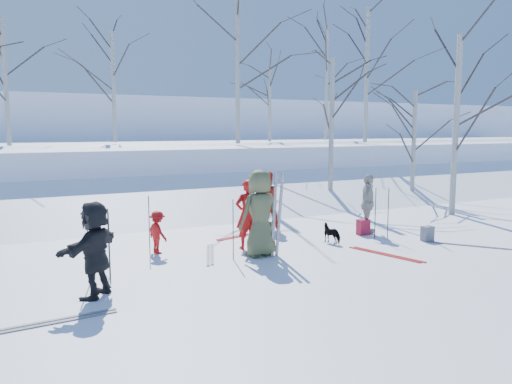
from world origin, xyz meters
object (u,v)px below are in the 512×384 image
dog (332,233)px  backpack_grey (427,234)px  skier_redor_behind (266,200)px  skier_red_seated (158,232)px  skier_olive_center (260,213)px  backpack_dark (264,229)px  skier_grey_west (95,249)px  backpack_red (363,227)px  skier_cream_east (368,204)px  skier_red_north (247,214)px

dog → backpack_grey: bearing=141.4°
skier_redor_behind → skier_red_seated: skier_redor_behind is taller
skier_olive_center → backpack_dark: (1.04, 1.77, -0.78)m
skier_grey_west → dog: bearing=146.1°
backpack_red → skier_cream_east: bearing=28.2°
skier_cream_east → backpack_red: size_ratio=3.88×
skier_olive_center → dog: bearing=-177.6°
skier_olive_center → backpack_grey: skier_olive_center is taller
skier_grey_west → dog: size_ratio=2.83×
dog → backpack_red: dog is taller
skier_red_seated → skier_grey_west: bearing=127.5°
skier_olive_center → backpack_dark: bearing=-126.5°
skier_grey_west → backpack_grey: size_ratio=4.36×
skier_redor_behind → backpack_dark: size_ratio=4.11×
skier_red_seated → backpack_grey: bearing=-122.6°
skier_redor_behind → backpack_grey: 4.44m
skier_redor_behind → skier_cream_east: (2.21, -1.78, -0.01)m
dog → skier_grey_west: bearing=-3.1°
backpack_red → dog: bearing=-162.2°
skier_red_seated → skier_cream_east: bearing=-110.6°
skier_olive_center → skier_red_north: 0.79m
skier_red_north → skier_cream_east: bearing=-177.7°
skier_redor_behind → skier_grey_west: size_ratio=0.99×
skier_cream_east → backpack_grey: skier_cream_east is taller
skier_red_north → skier_red_seated: 2.14m
skier_red_north → backpack_grey: (4.48, -1.36, -0.64)m
skier_cream_east → skier_grey_west: size_ratio=0.98×
dog → backpack_dark: 1.86m
skier_red_north → skier_red_seated: size_ratio=1.68×
backpack_grey → skier_olive_center: bearing=172.7°
skier_olive_center → backpack_grey: size_ratio=5.15×
skier_cream_east → backpack_dark: skier_cream_east is taller
backpack_grey → skier_redor_behind: bearing=132.2°
skier_red_seated → backpack_dark: size_ratio=2.48×
skier_redor_behind → dog: (0.64, -2.34, -0.58)m
skier_olive_center → skier_cream_east: skier_olive_center is taller
skier_red_seated → skier_cream_east: size_ratio=0.61×
skier_redor_behind → skier_red_seated: size_ratio=1.66×
skier_redor_behind → dog: skier_redor_behind is taller
skier_olive_center → skier_redor_behind: bearing=-126.8°
skier_red_seated → backpack_grey: 6.80m
backpack_red → skier_redor_behind: bearing=135.8°
skier_red_seated → backpack_dark: (3.02, 0.47, -0.30)m
skier_cream_east → dog: (-1.57, -0.56, -0.57)m
backpack_dark → skier_grey_west: bearing=-148.7°
skier_red_north → backpack_dark: skier_red_north is taller
backpack_red → backpack_dark: size_ratio=1.05×
skier_grey_west → backpack_dark: bearing=163.5°
skier_olive_center → backpack_red: 3.71m
backpack_red → skier_red_seated: bearing=174.5°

